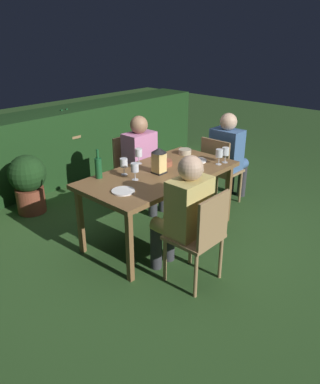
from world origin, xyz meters
name	(u,v)px	position (x,y,z in m)	size (l,w,h in m)	color
ground_plane	(160,235)	(0.00, 0.00, 0.00)	(16.00, 16.00, 0.00)	#2D5123
dining_table	(160,178)	(0.00, 0.00, 0.67)	(1.68, 0.84, 0.73)	brown
chair_side_left_a	(201,234)	(-0.38, -0.81, 0.49)	(0.42, 0.40, 0.87)	#9E7A51
person_in_mustard	(183,211)	(-0.38, -0.62, 0.64)	(0.38, 0.47, 1.15)	tan
chair_side_right_b	(133,167)	(0.38, 0.81, 0.49)	(0.42, 0.40, 0.87)	#9E7A51
person_in_pink	(143,159)	(0.38, 0.62, 0.64)	(0.38, 0.47, 1.15)	#C675A3
chair_head_far	(219,168)	(1.09, 0.00, 0.49)	(0.40, 0.42, 0.87)	#9E7A51
person_in_blue	(229,153)	(1.28, 0.00, 0.64)	(0.48, 0.38, 1.15)	#426699
lantern_centerpiece	(159,159)	(-0.02, -0.01, 0.88)	(0.15, 0.15, 0.27)	black
green_bottle_on_table	(98,167)	(-0.52, 0.33, 0.84)	(0.07, 0.07, 0.29)	#195128
wine_glass_a	(139,153)	(0.04, 0.35, 0.85)	(0.08, 0.08, 0.17)	silver
wine_glass_b	(124,163)	(-0.29, 0.22, 0.85)	(0.08, 0.08, 0.17)	silver
wine_glass_c	(219,154)	(0.60, -0.30, 0.85)	(0.08, 0.08, 0.17)	silver
wine_glass_d	(135,168)	(-0.31, 0.04, 0.85)	(0.08, 0.08, 0.17)	silver
wine_glass_e	(225,152)	(0.70, -0.31, 0.85)	(0.08, 0.08, 0.17)	silver
plate_a	(192,170)	(0.26, -0.20, 0.74)	(0.25, 0.25, 0.01)	white
plate_b	(197,160)	(0.54, -0.07, 0.74)	(0.21, 0.21, 0.01)	white
plate_c	(123,191)	(-0.59, -0.09, 0.74)	(0.21, 0.21, 0.01)	white
bowl_olives	(165,163)	(0.19, 0.11, 0.76)	(0.16, 0.16, 0.06)	#9E5138
bowl_bread	(162,156)	(0.33, 0.27, 0.76)	(0.11, 0.11, 0.05)	silver
bowl_salad	(185,151)	(0.64, 0.20, 0.76)	(0.15, 0.15, 0.06)	#BCAD8E
side_table	(68,149)	(0.34, 2.14, 0.46)	(0.50, 0.50, 0.70)	#937047
ice_bucket	(66,126)	(0.34, 2.14, 0.80)	(0.26, 0.26, 0.34)	#B2B7BF
hedge_backdrop	(44,149)	(0.00, 2.22, 0.51)	(5.68, 0.63, 1.02)	#193816
potted_plant_corner	(28,181)	(-0.64, 1.55, 0.40)	(0.44, 0.44, 0.72)	brown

